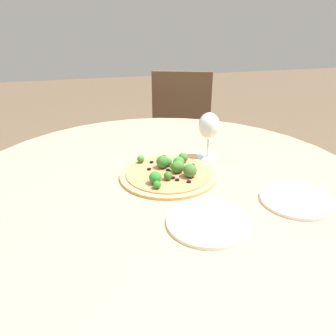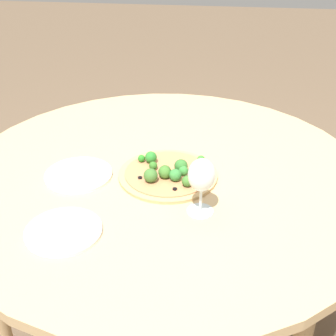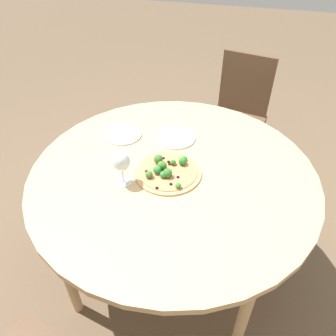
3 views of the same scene
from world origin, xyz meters
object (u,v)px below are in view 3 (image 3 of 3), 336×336
(pizza, at_px, (167,170))
(plate_near, at_px, (175,137))
(wine_glass, at_px, (121,162))
(chair_2, at_px, (238,113))
(plate_far, at_px, (123,134))

(pizza, xyz_separation_m, plate_near, (-0.03, 0.28, -0.01))
(wine_glass, bearing_deg, chair_2, 69.82)
(chair_2, xyz_separation_m, pizza, (-0.26, -1.07, 0.27))
(plate_near, height_order, plate_far, same)
(pizza, distance_m, plate_near, 0.29)
(pizza, distance_m, plate_far, 0.40)
(pizza, relative_size, plate_near, 1.47)
(chair_2, relative_size, plate_far, 4.28)
(chair_2, height_order, pizza, chair_2)
(chair_2, relative_size, wine_glass, 5.17)
(plate_far, bearing_deg, plate_near, 8.24)
(plate_near, bearing_deg, pizza, -84.10)
(chair_2, distance_m, plate_near, 0.88)
(plate_near, bearing_deg, wine_glass, -110.08)
(wine_glass, distance_m, plate_near, 0.44)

